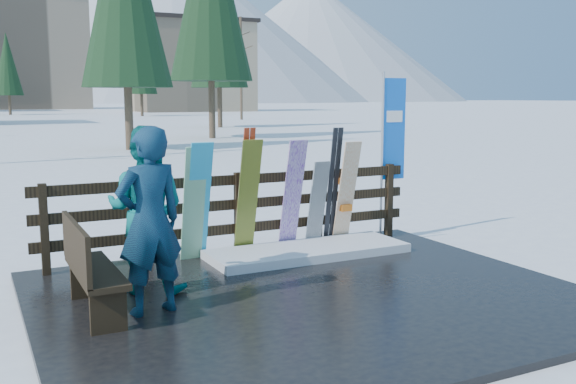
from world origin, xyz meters
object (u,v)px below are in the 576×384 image
snowboard_1 (194,204)px  snowboard_3 (292,195)px  bench (88,266)px  snowboard_2 (248,198)px  snowboard_0 (199,202)px  snowboard_4 (317,204)px  person_back (146,209)px  snowboard_5 (346,193)px  person_front (150,221)px  rental_flag (391,135)px

snowboard_1 → snowboard_3: (1.48, -0.00, 0.02)m
bench → snowboard_1: snowboard_1 is taller
bench → snowboard_2: 2.91m
snowboard_1 → snowboard_2: snowboard_2 is taller
snowboard_0 → snowboard_4: 1.83m
snowboard_1 → person_back: 1.37m
snowboard_5 → person_front: size_ratio=0.83×
bench → snowboard_2: bearing=32.9°
person_front → snowboard_1: bearing=-130.9°
rental_flag → snowboard_1: bearing=-175.4°
snowboard_2 → snowboard_5: (1.61, 0.00, -0.04)m
bench → snowboard_3: (3.13, 1.57, 0.29)m
snowboard_2 → snowboard_5: 1.61m
bench → snowboard_2: size_ratio=0.89×
snowboard_4 → snowboard_0: bearing=-180.0°
snowboard_0 → person_back: size_ratio=0.88×
bench → rental_flag: (5.03, 1.84, 1.09)m
bench → snowboard_4: 3.88m
rental_flag → snowboard_3: bearing=-171.9°
snowboard_0 → snowboard_5: (2.33, 0.00, -0.03)m
rental_flag → snowboard_4: bearing=-169.7°
snowboard_5 → person_back: person_back is taller
bench → snowboard_1: 2.29m
rental_flag → person_back: (-4.28, -1.29, -0.66)m
snowboard_1 → snowboard_4: size_ratio=1.22×
rental_flag → snowboard_5: bearing=-164.7°
rental_flag → person_front: rental_flag is taller
snowboard_4 → rental_flag: rental_flag is taller
snowboard_1 → person_front: (-1.06, -1.79, 0.18)m
snowboard_3 → snowboard_1: bearing=180.0°
person_back → snowboard_1: bearing=-96.8°
bench → snowboard_4: snowboard_4 is taller
snowboard_4 → snowboard_5: (0.50, -0.00, 0.14)m
snowboard_0 → person_front: (-1.13, -1.79, 0.15)m
snowboard_2 → snowboard_3: size_ratio=1.01×
person_front → person_back: (0.16, 0.76, -0.01)m
bench → person_back: person_back is taller
rental_flag → person_back: bearing=-163.2°
rental_flag → person_front: bearing=-155.2°
bench → rental_flag: size_ratio=0.58×
snowboard_2 → snowboard_4: snowboard_2 is taller
bench → snowboard_0: size_ratio=0.90×
snowboard_5 → snowboard_2: bearing=180.0°
snowboard_4 → rental_flag: bearing=10.3°
snowboard_5 → person_back: size_ratio=0.84×
snowboard_3 → person_front: 3.11m
snowboard_4 → person_front: 3.46m
snowboard_3 → rental_flag: 2.08m
snowboard_3 → person_front: size_ratio=0.86×
snowboard_3 → person_back: size_ratio=0.87×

